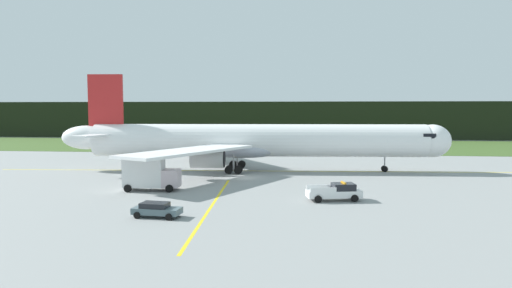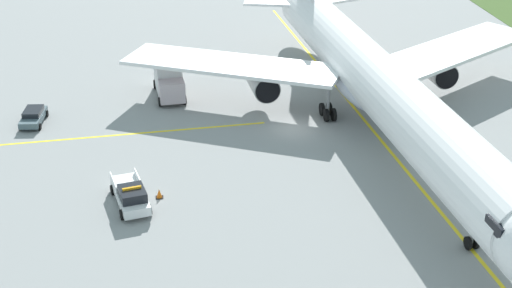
{
  "view_description": "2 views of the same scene",
  "coord_description": "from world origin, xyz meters",
  "px_view_note": "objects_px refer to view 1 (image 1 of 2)",
  "views": [
    {
      "loc": [
        8.72,
        -61.0,
        9.49
      ],
      "look_at": [
        1.26,
        5.09,
        4.28
      ],
      "focal_mm": 31.64,
      "sensor_mm": 36.0,
      "label": 1
    },
    {
      "loc": [
        59.17,
        -11.38,
        27.64
      ],
      "look_at": [
        8.36,
        -4.54,
        2.74
      ],
      "focal_mm": 51.64,
      "sensor_mm": 36.0,
      "label": 2
    }
  ],
  "objects_px": {
    "staff_car": "(156,209)",
    "apron_cone": "(326,193)",
    "catering_truck": "(150,174)",
    "ops_pickup_truck": "(336,192)",
    "airliner": "(253,141)"
  },
  "relations": [
    {
      "from": "ops_pickup_truck",
      "to": "catering_truck",
      "type": "xyz_separation_m",
      "value": [
        -21.15,
        3.38,
        1.01
      ]
    },
    {
      "from": "ops_pickup_truck",
      "to": "staff_car",
      "type": "bearing_deg",
      "value": -150.59
    },
    {
      "from": "airliner",
      "to": "apron_cone",
      "type": "relative_size",
      "value": 82.84
    },
    {
      "from": "apron_cone",
      "to": "ops_pickup_truck",
      "type": "bearing_deg",
      "value": -66.81
    },
    {
      "from": "ops_pickup_truck",
      "to": "staff_car",
      "type": "relative_size",
      "value": 1.36
    },
    {
      "from": "staff_car",
      "to": "apron_cone",
      "type": "distance_m",
      "value": 18.87
    },
    {
      "from": "apron_cone",
      "to": "staff_car",
      "type": "bearing_deg",
      "value": -143.81
    },
    {
      "from": "ops_pickup_truck",
      "to": "catering_truck",
      "type": "relative_size",
      "value": 0.9
    },
    {
      "from": "ops_pickup_truck",
      "to": "airliner",
      "type": "bearing_deg",
      "value": 117.96
    },
    {
      "from": "catering_truck",
      "to": "staff_car",
      "type": "distance_m",
      "value": 13.5
    },
    {
      "from": "airliner",
      "to": "apron_cone",
      "type": "height_order",
      "value": "airliner"
    },
    {
      "from": "catering_truck",
      "to": "staff_car",
      "type": "height_order",
      "value": "catering_truck"
    },
    {
      "from": "ops_pickup_truck",
      "to": "apron_cone",
      "type": "xyz_separation_m",
      "value": [
        -0.88,
        2.06,
        -0.55
      ]
    },
    {
      "from": "staff_car",
      "to": "catering_truck",
      "type": "bearing_deg",
      "value": 112.01
    },
    {
      "from": "airliner",
      "to": "ops_pickup_truck",
      "type": "relative_size",
      "value": 10.1
    }
  ]
}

